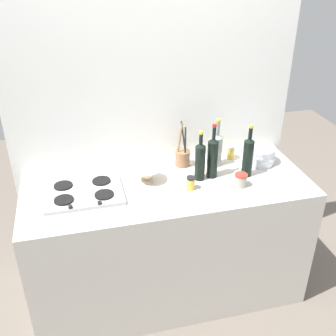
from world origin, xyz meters
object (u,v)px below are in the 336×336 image
at_px(utensil_crock, 183,157).
at_px(condiment_jar_spare, 241,180).
at_px(stovetop_hob, 84,192).
at_px(condiment_jar_front, 191,183).
at_px(wine_bottle_mid_right, 213,157).
at_px(condiment_jar_rear, 231,152).
at_px(plate_stack, 259,155).
at_px(wine_bottle_rightmost, 200,160).
at_px(wine_bottle_mid_left, 248,156).
at_px(wine_bottle_leftmost, 216,148).
at_px(mixing_bowl, 147,174).

distance_m(utensil_crock, condiment_jar_spare, 0.44).
distance_m(stovetop_hob, condiment_jar_front, 0.65).
height_order(wine_bottle_mid_right, utensil_crock, wine_bottle_mid_right).
bearing_deg(condiment_jar_spare, wine_bottle_mid_right, 130.66).
bearing_deg(condiment_jar_spare, condiment_jar_rear, 77.84).
distance_m(wine_bottle_mid_right, condiment_jar_rear, 0.31).
distance_m(plate_stack, wine_bottle_rightmost, 0.48).
relative_size(wine_bottle_mid_left, wine_bottle_rightmost, 1.06).
bearing_deg(condiment_jar_front, wine_bottle_leftmost, 45.38).
distance_m(plate_stack, wine_bottle_mid_left, 0.22).
bearing_deg(utensil_crock, wine_bottle_leftmost, -12.36).
bearing_deg(plate_stack, condiment_jar_front, -158.79).
height_order(wine_bottle_mid_right, condiment_jar_front, wine_bottle_mid_right).
height_order(plate_stack, utensil_crock, utensil_crock).
height_order(wine_bottle_mid_left, mixing_bowl, wine_bottle_mid_left).
bearing_deg(wine_bottle_leftmost, utensil_crock, 167.64).
bearing_deg(utensil_crock, condiment_jar_rear, 2.55).
xyz_separation_m(utensil_crock, condiment_jar_rear, (0.35, 0.02, -0.02)).
relative_size(wine_bottle_mid_right, utensil_crock, 1.16).
relative_size(stovetop_hob, condiment_jar_rear, 4.96).
distance_m(plate_stack, wine_bottle_leftmost, 0.31).
relative_size(wine_bottle_mid_right, condiment_jar_front, 4.25).
bearing_deg(wine_bottle_mid_left, condiment_jar_front, -169.16).
relative_size(stovetop_hob, wine_bottle_leftmost, 1.40).
relative_size(stovetop_hob, wine_bottle_rightmost, 1.40).
relative_size(wine_bottle_rightmost, condiment_jar_front, 3.87).
relative_size(wine_bottle_mid_left, condiment_jar_rear, 3.75).
bearing_deg(condiment_jar_rear, stovetop_hob, -167.89).
distance_m(wine_bottle_leftmost, condiment_jar_front, 0.37).
relative_size(condiment_jar_rear, condiment_jar_spare, 1.11).
relative_size(wine_bottle_leftmost, mixing_bowl, 1.88).
relative_size(plate_stack, condiment_jar_front, 2.45).
xyz_separation_m(wine_bottle_mid_left, condiment_jar_rear, (-0.01, 0.25, -0.09)).
bearing_deg(mixing_bowl, condiment_jar_front, -33.31).
distance_m(plate_stack, wine_bottle_mid_right, 0.40).
distance_m(wine_bottle_rightmost, mixing_bowl, 0.34).
relative_size(mixing_bowl, condiment_jar_front, 2.06).
height_order(wine_bottle_mid_left, condiment_jar_rear, wine_bottle_mid_left).
xyz_separation_m(stovetop_hob, condiment_jar_rear, (1.03, 0.22, 0.03)).
xyz_separation_m(condiment_jar_rear, condiment_jar_spare, (-0.08, -0.36, -0.00)).
distance_m(mixing_bowl, utensil_crock, 0.31).
height_order(plate_stack, condiment_jar_front, plate_stack).
bearing_deg(condiment_jar_rear, mixing_bowl, -165.37).
distance_m(wine_bottle_leftmost, wine_bottle_rightmost, 0.23).
bearing_deg(wine_bottle_rightmost, condiment_jar_spare, -32.86).
xyz_separation_m(stovetop_hob, condiment_jar_front, (0.64, -0.10, 0.03)).
height_order(wine_bottle_mid_right, mixing_bowl, wine_bottle_mid_right).
bearing_deg(mixing_bowl, stovetop_hob, -171.95).
xyz_separation_m(plate_stack, mixing_bowl, (-0.80, -0.06, -0.01)).
xyz_separation_m(plate_stack, condiment_jar_spare, (-0.24, -0.25, -0.02)).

